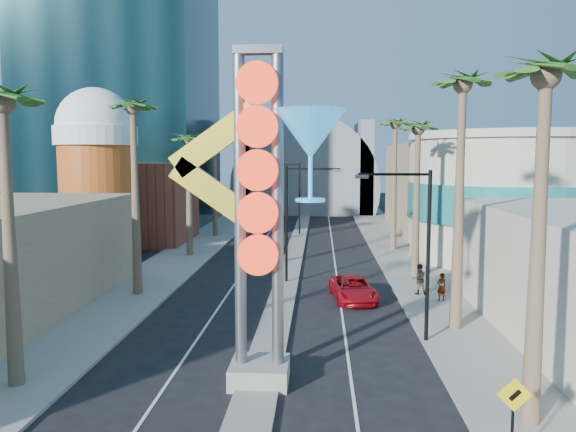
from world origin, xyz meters
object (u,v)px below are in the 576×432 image
Objects in this scene: neon_sign at (281,192)px; red_pickup at (353,289)px; pedestrian_b at (419,279)px; pedestrian_a at (441,287)px.

red_pickup is at bearing 74.74° from neon_sign.
pedestrian_b reaches higher than red_pickup.
pedestrian_a is 1.89m from pedestrian_b.
neon_sign is 6.66× the size of pedestrian_b.
neon_sign is 7.56× the size of pedestrian_a.
red_pickup is (3.46, 12.68, -6.60)m from neon_sign.
pedestrian_b is (7.57, 13.90, -6.21)m from neon_sign.
pedestrian_b is at bearing -78.57° from pedestrian_a.
red_pickup is 2.71× the size of pedestrian_b.
neon_sign is 16.32m from pedestrian_a.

